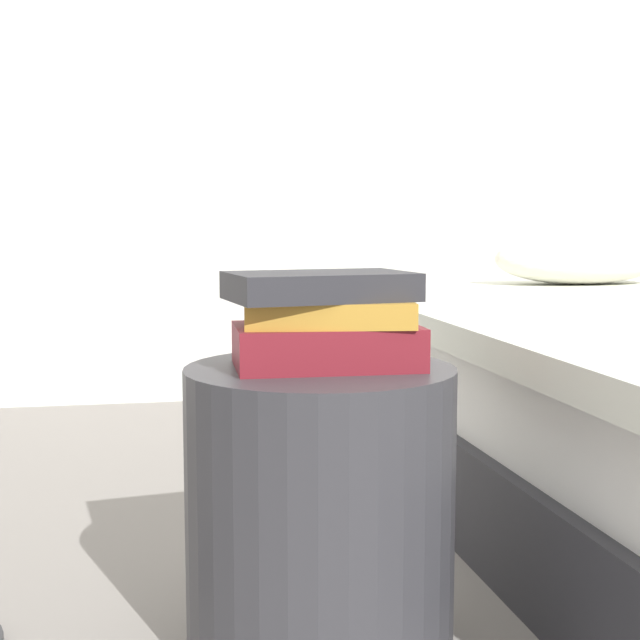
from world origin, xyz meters
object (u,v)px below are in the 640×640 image
Objects in this scene: side_table at (320,512)px; book_ochre at (328,312)px; book_charcoal at (320,286)px; book_maroon at (327,346)px.

book_ochre reaches higher than side_table.
side_table is 0.30m from book_ochre.
book_charcoal is at bearing -152.54° from book_ochre.
side_table is at bearing -167.68° from book_ochre.
book_ochre is (0.00, 0.01, 0.05)m from book_maroon.
side_table is 0.34m from book_charcoal.
book_charcoal reaches higher than book_maroon.
book_ochre is at bearing 11.54° from book_charcoal.
book_maroon reaches higher than side_table.
side_table is 1.64× the size of book_maroon.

